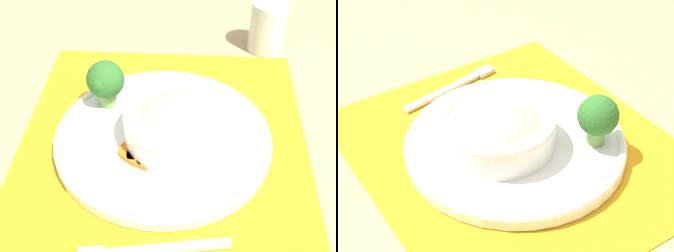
# 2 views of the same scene
# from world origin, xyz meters

# --- Properties ---
(ground_plane) EXTENTS (4.00, 4.00, 0.00)m
(ground_plane) POSITION_xyz_m (0.00, 0.00, 0.00)
(ground_plane) COLOR tan
(placemat) EXTENTS (0.53, 0.48, 0.00)m
(placemat) POSITION_xyz_m (0.00, 0.00, 0.00)
(placemat) COLOR orange
(placemat) RESTS_ON ground_plane
(plate) EXTENTS (0.32, 0.32, 0.02)m
(plate) POSITION_xyz_m (0.00, 0.00, 0.02)
(plate) COLOR white
(plate) RESTS_ON placemat
(bowl) EXTENTS (0.16, 0.16, 0.06)m
(bowl) POSITION_xyz_m (-0.01, -0.02, 0.05)
(bowl) COLOR silver
(bowl) RESTS_ON plate
(broccoli_floret) EXTENTS (0.06, 0.06, 0.08)m
(broccoli_floret) POSITION_xyz_m (0.08, 0.08, 0.06)
(broccoli_floret) COLOR #759E51
(broccoli_floret) RESTS_ON plate
(carrot_slice_near) EXTENTS (0.04, 0.04, 0.01)m
(carrot_slice_near) POSITION_xyz_m (-0.03, 0.04, 0.02)
(carrot_slice_near) COLOR orange
(carrot_slice_near) RESTS_ON plate
(carrot_slice_middle) EXTENTS (0.04, 0.04, 0.01)m
(carrot_slice_middle) POSITION_xyz_m (-0.04, 0.03, 0.02)
(carrot_slice_middle) COLOR orange
(carrot_slice_middle) RESTS_ON plate
(carrot_slice_far) EXTENTS (0.04, 0.04, 0.01)m
(carrot_slice_far) POSITION_xyz_m (-0.05, 0.02, 0.02)
(carrot_slice_far) COLOR orange
(carrot_slice_far) RESTS_ON plate
(carrot_slice_extra) EXTENTS (0.04, 0.04, 0.01)m
(carrot_slice_extra) POSITION_xyz_m (-0.05, 0.01, 0.02)
(carrot_slice_extra) COLOR orange
(carrot_slice_extra) RESTS_ON plate
(fork) EXTENTS (0.02, 0.18, 0.01)m
(fork) POSITION_xyz_m (-0.18, 0.04, 0.01)
(fork) COLOR #B7B7BC
(fork) RESTS_ON placemat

